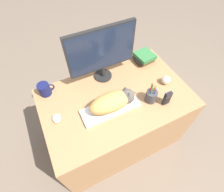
# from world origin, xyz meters

# --- Properties ---
(ground_plane) EXTENTS (12.00, 12.00, 0.00)m
(ground_plane) POSITION_xyz_m (0.00, 0.00, 0.00)
(ground_plane) COLOR #6B5B4C
(desk) EXTENTS (1.21, 0.76, 0.70)m
(desk) POSITION_xyz_m (0.00, 0.38, 0.35)
(desk) COLOR #9E7047
(desk) RESTS_ON ground_plane
(keyboard) EXTENTS (0.45, 0.16, 0.02)m
(keyboard) POSITION_xyz_m (-0.09, 0.30, 0.71)
(keyboard) COLOR silver
(keyboard) RESTS_ON desk
(cat) EXTENTS (0.36, 0.16, 0.14)m
(cat) POSITION_xyz_m (-0.06, 0.30, 0.79)
(cat) COLOR #D18C47
(cat) RESTS_ON keyboard
(monitor) EXTENTS (0.56, 0.16, 0.48)m
(monitor) POSITION_xyz_m (0.00, 0.64, 0.98)
(monitor) COLOR black
(monitor) RESTS_ON desk
(computer_mouse) EXTENTS (0.06, 0.08, 0.03)m
(computer_mouse) POSITION_xyz_m (-0.49, 0.39, 0.72)
(computer_mouse) COLOR silver
(computer_mouse) RESTS_ON desk
(coffee_mug) EXTENTS (0.13, 0.09, 0.11)m
(coffee_mug) POSITION_xyz_m (-0.50, 0.67, 0.76)
(coffee_mug) COLOR #141947
(coffee_mug) RESTS_ON desk
(pen_cup) EXTENTS (0.09, 0.09, 0.20)m
(pen_cup) POSITION_xyz_m (0.23, 0.23, 0.76)
(pen_cup) COLOR #38383D
(pen_cup) RESTS_ON desk
(baseball) EXTENTS (0.08, 0.08, 0.08)m
(baseball) POSITION_xyz_m (0.45, 0.33, 0.74)
(baseball) COLOR beige
(baseball) RESTS_ON desk
(phone) EXTENTS (0.06, 0.03, 0.13)m
(phone) POSITION_xyz_m (0.32, 0.15, 0.77)
(phone) COLOR black
(phone) RESTS_ON desk
(book_stack) EXTENTS (0.18, 0.18, 0.09)m
(book_stack) POSITION_xyz_m (0.43, 0.65, 0.75)
(book_stack) COLOR brown
(book_stack) RESTS_ON desk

